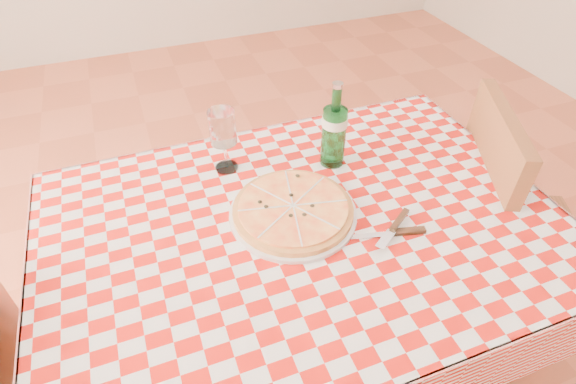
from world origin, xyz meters
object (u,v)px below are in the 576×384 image
Objects in this scene: dining_table at (303,249)px; chair_near at (502,220)px; water_bottle at (334,125)px; wine_glass at (224,141)px; pizza_plate at (293,209)px.

dining_table is 0.71m from chair_near.
dining_table is 4.71× the size of water_bottle.
water_bottle is at bearing -176.93° from chair_near.
wine_glass reaches higher than chair_near.
chair_near is at bearing -19.46° from wine_glass.
water_bottle reaches higher than wine_glass.
water_bottle is 1.36× the size of wine_glass.
dining_table is 0.13m from pizza_plate.
chair_near is 0.93m from wine_glass.
chair_near is 2.82× the size of pizza_plate.
water_bottle is (0.19, 0.17, 0.11)m from pizza_plate.
wine_glass is (-0.11, 0.25, 0.07)m from pizza_plate.
wine_glass reaches higher than pizza_plate.
dining_table is 0.35m from water_bottle.
chair_near reaches higher than dining_table.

